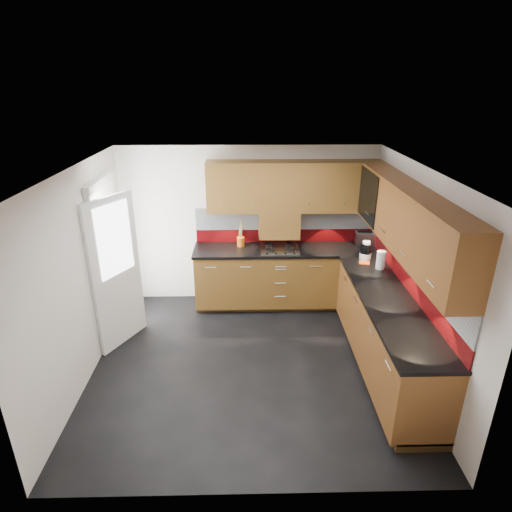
{
  "coord_description": "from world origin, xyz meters",
  "views": [
    {
      "loc": [
        -0.03,
        -4.38,
        3.28
      ],
      "look_at": [
        0.08,
        0.65,
        1.18
      ],
      "focal_mm": 30.0,
      "sensor_mm": 36.0,
      "label": 1
    }
  ],
  "objects_px": {
    "utensil_pot": "(241,240)",
    "food_processor": "(366,251)",
    "gas_hob": "(280,248)",
    "toaster": "(365,238)"
  },
  "relations": [
    {
      "from": "toaster",
      "to": "food_processor",
      "type": "distance_m",
      "value": 0.56
    },
    {
      "from": "gas_hob",
      "to": "toaster",
      "type": "distance_m",
      "value": 1.31
    },
    {
      "from": "gas_hob",
      "to": "food_processor",
      "type": "xyz_separation_m",
      "value": [
        1.17,
        -0.39,
        0.11
      ]
    },
    {
      "from": "utensil_pot",
      "to": "food_processor",
      "type": "bearing_deg",
      "value": -17.03
    },
    {
      "from": "gas_hob",
      "to": "utensil_pot",
      "type": "relative_size",
      "value": 1.39
    },
    {
      "from": "utensil_pot",
      "to": "gas_hob",
      "type": "bearing_deg",
      "value": -14.12
    },
    {
      "from": "gas_hob",
      "to": "food_processor",
      "type": "distance_m",
      "value": 1.23
    },
    {
      "from": "utensil_pot",
      "to": "food_processor",
      "type": "height_order",
      "value": "utensil_pot"
    },
    {
      "from": "gas_hob",
      "to": "toaster",
      "type": "bearing_deg",
      "value": 6.99
    },
    {
      "from": "gas_hob",
      "to": "food_processor",
      "type": "bearing_deg",
      "value": -18.42
    }
  ]
}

